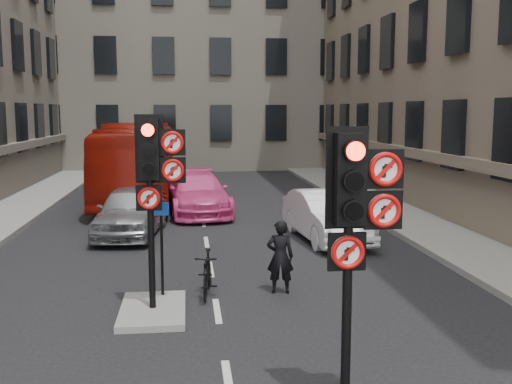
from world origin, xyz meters
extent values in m
cube|color=gray|center=(7.20, 12.00, 0.08)|extent=(3.00, 50.00, 0.16)
cube|color=gray|center=(-1.20, 5.00, 0.06)|extent=(1.20, 2.00, 0.12)
cube|color=slate|center=(0.00, 38.00, 10.00)|extent=(30.00, 14.00, 20.00)
cylinder|color=black|center=(1.40, 1.00, 1.20)|extent=(0.12, 0.12, 2.40)
cube|color=black|center=(1.40, 1.00, 2.95)|extent=(0.36, 0.28, 1.10)
cube|color=black|center=(1.40, 1.13, 2.95)|extent=(0.52, 0.03, 1.25)
cylinder|color=#FF1407|center=(1.40, 0.76, 3.30)|extent=(0.22, 0.01, 0.22)
cylinder|color=black|center=(1.40, 0.76, 2.95)|extent=(0.22, 0.01, 0.22)
cylinder|color=black|center=(1.40, 0.76, 2.60)|extent=(0.22, 0.01, 0.22)
cube|color=black|center=(1.82, 0.98, 3.07)|extent=(0.47, 0.05, 0.47)
cylinder|color=white|center=(1.82, 0.94, 3.07)|extent=(0.41, 0.02, 0.41)
torus|color=#BF0C0A|center=(1.82, 0.93, 3.07)|extent=(0.41, 0.06, 0.41)
cube|color=#BF0C0A|center=(1.82, 0.92, 3.07)|extent=(0.25, 0.01, 0.25)
cube|color=black|center=(1.82, 0.98, 2.57)|extent=(0.47, 0.05, 0.47)
cylinder|color=white|center=(1.82, 0.94, 2.57)|extent=(0.41, 0.02, 0.41)
torus|color=#BF0C0A|center=(1.82, 0.93, 2.57)|extent=(0.41, 0.06, 0.41)
cube|color=#BF0C0A|center=(1.82, 0.92, 2.57)|extent=(0.25, 0.01, 0.25)
cube|color=black|center=(1.38, 0.98, 2.07)|extent=(0.47, 0.05, 0.47)
cylinder|color=white|center=(1.38, 0.94, 2.07)|extent=(0.41, 0.02, 0.41)
torus|color=#BF0C0A|center=(1.38, 0.93, 2.07)|extent=(0.41, 0.06, 0.41)
cube|color=#BF0C0A|center=(1.38, 0.92, 2.07)|extent=(0.25, 0.01, 0.25)
cylinder|color=black|center=(-1.20, 5.00, 1.32)|extent=(0.12, 0.12, 2.40)
cube|color=black|center=(-1.20, 5.00, 3.07)|extent=(0.36, 0.28, 1.10)
cube|color=black|center=(-1.20, 5.13, 3.07)|extent=(0.52, 0.03, 1.25)
cylinder|color=#FF1407|center=(-1.20, 4.75, 3.42)|extent=(0.22, 0.02, 0.22)
cylinder|color=black|center=(-1.20, 4.75, 3.07)|extent=(0.22, 0.02, 0.22)
cylinder|color=black|center=(-1.20, 4.75, 2.72)|extent=(0.22, 0.02, 0.22)
cube|color=black|center=(-0.78, 4.98, 3.19)|extent=(0.47, 0.05, 0.47)
cylinder|color=white|center=(-0.78, 4.94, 3.19)|extent=(0.41, 0.02, 0.41)
torus|color=#BF0C0A|center=(-0.78, 4.92, 3.19)|extent=(0.41, 0.06, 0.41)
cube|color=#BF0C0A|center=(-0.78, 4.92, 3.19)|extent=(0.25, 0.02, 0.25)
cube|color=black|center=(-0.78, 4.98, 2.69)|extent=(0.47, 0.05, 0.47)
cylinder|color=white|center=(-0.78, 4.94, 2.69)|extent=(0.41, 0.02, 0.41)
torus|color=#BF0C0A|center=(-0.78, 4.92, 2.69)|extent=(0.41, 0.06, 0.41)
cube|color=#BF0C0A|center=(-0.78, 4.92, 2.69)|extent=(0.25, 0.02, 0.25)
cube|color=black|center=(-1.22, 4.98, 2.19)|extent=(0.47, 0.05, 0.47)
cylinder|color=white|center=(-1.22, 4.94, 2.19)|extent=(0.41, 0.02, 0.41)
torus|color=#BF0C0A|center=(-1.22, 4.92, 2.19)|extent=(0.41, 0.06, 0.41)
cube|color=#BF0C0A|center=(-1.22, 4.92, 2.19)|extent=(0.25, 0.02, 0.25)
imported|color=#929599|center=(-2.24, 12.24, 0.75)|extent=(2.18, 4.56, 1.50)
imported|color=white|center=(3.49, 10.90, 0.72)|extent=(1.95, 4.49, 1.44)
imported|color=#EC4594|center=(-0.16, 15.89, 0.75)|extent=(2.60, 5.33, 1.49)
imported|color=maroon|center=(-2.57, 19.78, 1.62)|extent=(2.81, 11.67, 3.24)
imported|color=black|center=(-0.15, 6.00, 0.46)|extent=(0.61, 1.56, 0.91)
imported|color=black|center=(1.36, 6.00, 0.77)|extent=(0.60, 0.43, 1.53)
cylinder|color=black|center=(-1.04, 5.75, 1.04)|extent=(0.06, 0.06, 1.83)
cube|color=#0D3695|center=(-1.04, 5.70, 1.86)|extent=(0.32, 0.08, 0.26)
camera|label=1|loc=(-0.53, -5.92, 3.76)|focal=42.00mm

